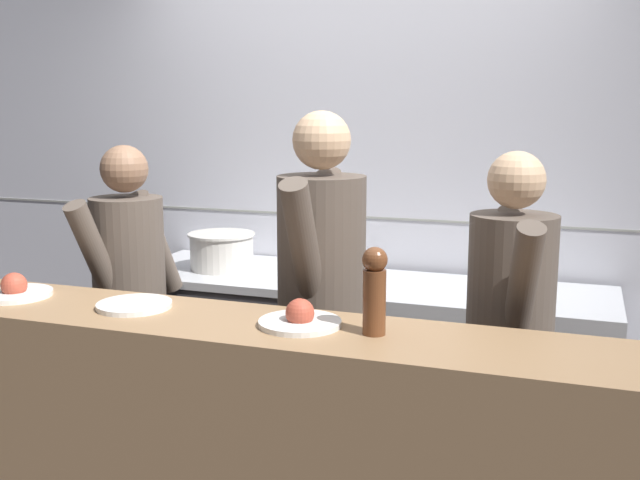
{
  "coord_description": "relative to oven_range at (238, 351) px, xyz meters",
  "views": [
    {
      "loc": [
        1.14,
        -2.48,
        1.75
      ],
      "look_at": [
        0.04,
        0.63,
        1.15
      ],
      "focal_mm": 42.0,
      "sensor_mm": 36.0,
      "label": 1
    }
  ],
  "objects": [
    {
      "name": "wall_back_tiled",
      "position": [
        0.54,
        0.4,
        0.85
      ],
      "size": [
        8.0,
        0.06,
        2.6
      ],
      "color": "silver",
      "rests_on": "ground_plane"
    },
    {
      "name": "oven_range",
      "position": [
        0.0,
        0.0,
        0.0
      ],
      "size": [
        1.05,
        0.71,
        0.9
      ],
      "color": "#38383D",
      "rests_on": "ground_plane"
    },
    {
      "name": "prep_counter",
      "position": [
        1.23,
        -0.0,
        -0.01
      ],
      "size": [
        1.31,
        0.65,
        0.88
      ],
      "color": "#B7BABF",
      "rests_on": "ground_plane"
    },
    {
      "name": "pass_counter",
      "position": [
        0.69,
        -1.3,
        0.06
      ],
      "size": [
        2.87,
        0.45,
        1.04
      ],
      "color": "#93704C",
      "rests_on": "ground_plane"
    },
    {
      "name": "stock_pot",
      "position": [
        -0.07,
        -0.03,
        0.55
      ],
      "size": [
        0.35,
        0.35,
        0.19
      ],
      "color": "beige",
      "rests_on": "oven_range"
    },
    {
      "name": "plated_dish_main",
      "position": [
        -0.3,
        -1.28,
        0.61
      ],
      "size": [
        0.27,
        0.27,
        0.1
      ],
      "color": "white",
      "rests_on": "pass_counter"
    },
    {
      "name": "plated_dish_appetiser",
      "position": [
        0.21,
        -1.27,
        0.6
      ],
      "size": [
        0.26,
        0.26,
        0.02
      ],
      "color": "white",
      "rests_on": "pass_counter"
    },
    {
      "name": "plated_dish_dessert",
      "position": [
        0.84,
        -1.28,
        0.61
      ],
      "size": [
        0.27,
        0.27,
        0.1
      ],
      "color": "white",
      "rests_on": "pass_counter"
    },
    {
      "name": "pepper_mill",
      "position": [
        1.1,
        -1.28,
        0.74
      ],
      "size": [
        0.08,
        0.08,
        0.28
      ],
      "color": "brown",
      "rests_on": "pass_counter"
    },
    {
      "name": "chef_head_cook",
      "position": [
        -0.2,
        -0.68,
        0.43
      ],
      "size": [
        0.37,
        0.69,
        1.58
      ],
      "rotation": [
        0.0,
        0.0,
        -0.15
      ],
      "color": "black",
      "rests_on": "ground_plane"
    },
    {
      "name": "chef_sous",
      "position": [
        0.72,
        -0.72,
        0.51
      ],
      "size": [
        0.36,
        0.75,
        1.73
      ],
      "rotation": [
        0.0,
        0.0,
        0.03
      ],
      "color": "black",
      "rests_on": "ground_plane"
    },
    {
      "name": "chef_line",
      "position": [
        1.46,
        -0.7,
        0.43
      ],
      "size": [
        0.4,
        0.69,
        1.59
      ],
      "rotation": [
        0.0,
        0.0,
        0.27
      ],
      "color": "black",
      "rests_on": "ground_plane"
    }
  ]
}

